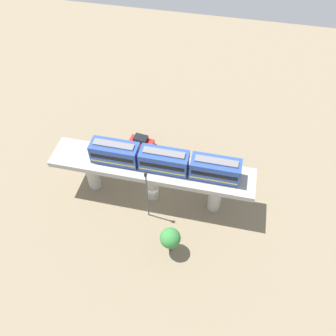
{
  "coord_description": "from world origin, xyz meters",
  "views": [
    {
      "loc": [
        -29.63,
        -8.9,
        43.71
      ],
      "look_at": [
        2.5,
        -1.85,
        4.38
      ],
      "focal_mm": 36.72,
      "sensor_mm": 36.0,
      "label": 1
    }
  ],
  "objects_px": {
    "parked_car_silver": "(206,161)",
    "parked_car_red": "(141,141)",
    "tree_near_viaduct": "(170,238)",
    "signal_post": "(147,193)",
    "train": "(164,161)",
    "parked_car_yellow": "(157,163)"
  },
  "relations": [
    {
      "from": "parked_car_silver",
      "to": "parked_car_red",
      "type": "xyz_separation_m",
      "value": [
        2.18,
        11.68,
        0.0
      ]
    },
    {
      "from": "parked_car_red",
      "to": "tree_near_viaduct",
      "type": "height_order",
      "value": "tree_near_viaduct"
    },
    {
      "from": "parked_car_silver",
      "to": "signal_post",
      "type": "bearing_deg",
      "value": 153.75
    },
    {
      "from": "train",
      "to": "signal_post",
      "type": "bearing_deg",
      "value": 154.31
    },
    {
      "from": "train",
      "to": "signal_post",
      "type": "distance_m",
      "value": 5.05
    },
    {
      "from": "train",
      "to": "tree_near_viaduct",
      "type": "distance_m",
      "value": 10.3
    },
    {
      "from": "parked_car_silver",
      "to": "signal_post",
      "type": "height_order",
      "value": "signal_post"
    },
    {
      "from": "parked_car_silver",
      "to": "parked_car_red",
      "type": "distance_m",
      "value": 11.88
    },
    {
      "from": "train",
      "to": "tree_near_viaduct",
      "type": "relative_size",
      "value": 4.22
    },
    {
      "from": "signal_post",
      "to": "tree_near_viaduct",
      "type": "bearing_deg",
      "value": -138.95
    },
    {
      "from": "parked_car_silver",
      "to": "tree_near_viaduct",
      "type": "relative_size",
      "value": 0.89
    },
    {
      "from": "parked_car_yellow",
      "to": "signal_post",
      "type": "xyz_separation_m",
      "value": [
        -9.63,
        -1.0,
        4.73
      ]
    },
    {
      "from": "train",
      "to": "parked_car_yellow",
      "type": "distance_m",
      "value": 10.55
    },
    {
      "from": "parked_car_silver",
      "to": "parked_car_red",
      "type": "height_order",
      "value": "same"
    },
    {
      "from": "signal_post",
      "to": "parked_car_red",
      "type": "bearing_deg",
      "value": 19.36
    },
    {
      "from": "parked_car_red",
      "to": "signal_post",
      "type": "xyz_separation_m",
      "value": [
        -13.81,
        -4.85,
        4.73
      ]
    },
    {
      "from": "train",
      "to": "parked_car_red",
      "type": "relative_size",
      "value": 4.67
    },
    {
      "from": "parked_car_silver",
      "to": "parked_car_yellow",
      "type": "relative_size",
      "value": 0.97
    },
    {
      "from": "train",
      "to": "parked_car_red",
      "type": "xyz_separation_m",
      "value": [
        10.41,
        6.49,
        -8.09
      ]
    },
    {
      "from": "parked_car_silver",
      "to": "signal_post",
      "type": "distance_m",
      "value": 14.29
    },
    {
      "from": "train",
      "to": "parked_car_red",
      "type": "distance_m",
      "value": 14.7
    },
    {
      "from": "train",
      "to": "parked_car_silver",
      "type": "bearing_deg",
      "value": -32.22
    }
  ]
}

